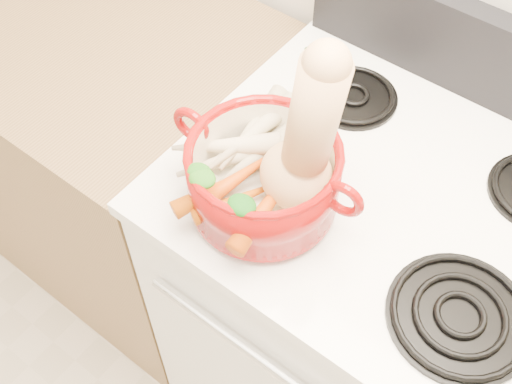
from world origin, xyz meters
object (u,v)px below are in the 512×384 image
Objects in this scene: dutch_oven at (263,177)px; leek at (301,123)px; stove_body at (364,315)px; squash at (300,133)px.

leek is at bearing 59.76° from dutch_oven.
leek reaches higher than stove_body.
stove_body is 3.68× the size of dutch_oven.
squash reaches higher than stove_body.
leek is (0.03, 0.06, 0.10)m from dutch_oven.
squash is 1.17× the size of leek.
dutch_oven is at bearing -135.40° from stove_body.
stove_body is 0.71m from squash.
squash reaches higher than leek.
squash reaches higher than dutch_oven.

